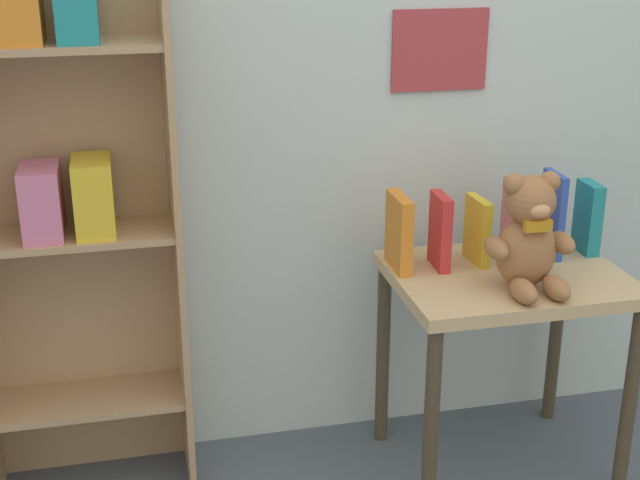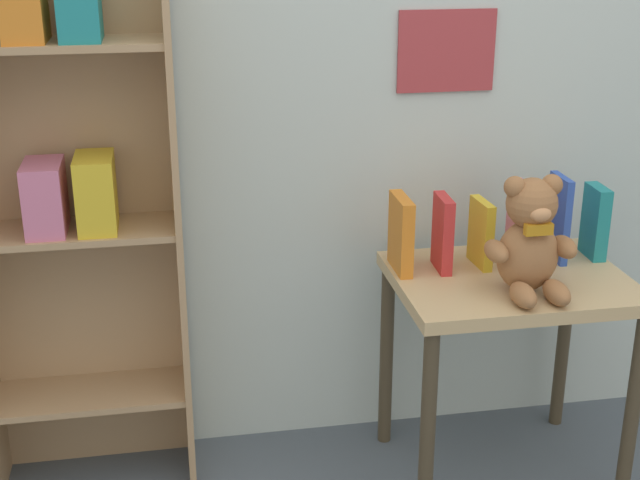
% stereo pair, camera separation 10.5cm
% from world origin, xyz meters
% --- Properties ---
extents(wall_back, '(4.80, 0.07, 2.50)m').
position_xyz_m(wall_back, '(0.00, 1.46, 1.25)').
color(wall_back, silver).
rests_on(wall_back, ground_plane).
extents(bookshelf_side, '(0.55, 0.24, 1.51)m').
position_xyz_m(bookshelf_side, '(-0.93, 1.33, 0.83)').
color(bookshelf_side, tan).
rests_on(bookshelf_side, ground_plane).
extents(display_table, '(0.63, 0.49, 0.62)m').
position_xyz_m(display_table, '(0.22, 1.12, 0.52)').
color(display_table, tan).
rests_on(display_table, ground_plane).
extents(teddy_bear, '(0.24, 0.22, 0.31)m').
position_xyz_m(teddy_bear, '(0.22, 1.01, 0.76)').
color(teddy_bear, '#99663D').
rests_on(teddy_bear, display_table).
extents(book_standing_orange, '(0.04, 0.15, 0.21)m').
position_xyz_m(book_standing_orange, '(-0.07, 1.22, 0.72)').
color(book_standing_orange, orange).
rests_on(book_standing_orange, display_table).
extents(book_standing_red, '(0.04, 0.12, 0.21)m').
position_xyz_m(book_standing_red, '(0.05, 1.20, 0.72)').
color(book_standing_red, red).
rests_on(book_standing_red, display_table).
extents(book_standing_yellow, '(0.03, 0.12, 0.19)m').
position_xyz_m(book_standing_yellow, '(0.16, 1.21, 0.71)').
color(book_standing_yellow, gold).
rests_on(book_standing_yellow, display_table).
extents(book_standing_pink, '(0.04, 0.10, 0.23)m').
position_xyz_m(book_standing_pink, '(0.27, 1.22, 0.73)').
color(book_standing_pink, '#D17093').
rests_on(book_standing_pink, display_table).
extents(book_standing_blue, '(0.02, 0.12, 0.24)m').
position_xyz_m(book_standing_blue, '(0.39, 1.21, 0.74)').
color(book_standing_blue, '#2D51B7').
rests_on(book_standing_blue, display_table).
extents(book_standing_teal, '(0.04, 0.11, 0.21)m').
position_xyz_m(book_standing_teal, '(0.50, 1.22, 0.72)').
color(book_standing_teal, teal).
rests_on(book_standing_teal, display_table).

